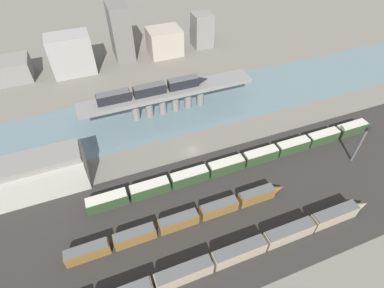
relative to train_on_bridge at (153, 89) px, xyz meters
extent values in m
plane|color=#666056|center=(5.11, -22.46, -10.71)|extent=(400.00, 400.00, 0.00)
cube|color=#282623|center=(5.11, -46.46, -10.71)|extent=(280.00, 42.00, 0.01)
cube|color=slate|center=(5.11, 0.00, -10.71)|extent=(320.00, 29.55, 0.01)
cube|color=slate|center=(5.11, 0.00, -2.53)|extent=(62.47, 7.84, 1.46)
cylinder|color=slate|center=(-7.21, 0.00, -6.98)|extent=(2.83, 2.83, 7.45)
cylinder|color=slate|center=(-2.28, 0.00, -6.98)|extent=(2.83, 2.83, 7.45)
cylinder|color=slate|center=(2.64, 0.00, -6.98)|extent=(2.83, 2.83, 7.45)
cylinder|color=slate|center=(7.57, 0.00, -6.98)|extent=(2.83, 2.83, 7.45)
cylinder|color=slate|center=(12.49, 0.00, -6.98)|extent=(2.83, 2.83, 7.45)
cylinder|color=slate|center=(17.42, 0.00, -6.98)|extent=(2.83, 2.83, 7.45)
cube|color=black|center=(-13.69, 0.00, -0.15)|extent=(11.09, 2.96, 3.29)
cube|color=#4C4C4C|center=(-13.69, 0.00, 1.69)|extent=(10.65, 2.72, 0.40)
cube|color=black|center=(-1.41, 0.00, -0.15)|extent=(11.09, 2.96, 3.29)
cube|color=#4C4C4C|center=(-1.41, 0.00, 1.69)|extent=(10.65, 2.72, 0.40)
cube|color=black|center=(10.87, 0.00, -0.15)|extent=(11.09, 2.96, 3.29)
cube|color=#4C4C4C|center=(10.87, 0.00, 1.69)|extent=(10.65, 2.72, 0.40)
cone|color=black|center=(18.36, 0.00, -0.32)|extent=(3.88, 2.66, 2.66)
cube|color=gray|center=(-10.82, -59.31, -8.87)|extent=(12.92, 3.04, 3.68)
cube|color=#4C4C4C|center=(-10.82, -59.31, -6.83)|extent=(12.41, 2.80, 0.40)
cube|color=gray|center=(2.72, -59.31, -8.87)|extent=(12.92, 3.04, 3.68)
cube|color=#4C4C4C|center=(2.72, -59.31, -6.83)|extent=(12.41, 2.80, 0.40)
cube|color=gray|center=(16.25, -59.31, -8.87)|extent=(12.92, 3.04, 3.68)
cube|color=#4C4C4C|center=(16.25, -59.31, -6.83)|extent=(12.41, 2.80, 0.40)
cube|color=gray|center=(29.79, -59.31, -8.87)|extent=(12.92, 3.04, 3.68)
cube|color=#4C4C4C|center=(29.79, -59.31, -6.83)|extent=(12.41, 2.80, 0.40)
cone|color=gray|center=(38.51, -59.31, -9.05)|extent=(4.52, 2.74, 2.74)
cube|color=brown|center=(-29.83, -46.56, -9.07)|extent=(10.15, 2.76, 3.29)
cube|color=#4C4C4C|center=(-29.83, -46.56, -7.22)|extent=(9.75, 2.54, 0.40)
cube|color=brown|center=(-18.70, -46.56, -9.07)|extent=(10.15, 2.76, 3.29)
cube|color=#4C4C4C|center=(-18.70, -46.56, -7.22)|extent=(9.75, 2.54, 0.40)
cube|color=brown|center=(-7.57, -46.56, -9.07)|extent=(10.15, 2.76, 3.29)
cube|color=#4C4C4C|center=(-7.57, -46.56, -7.22)|extent=(9.75, 2.54, 0.40)
cube|color=brown|center=(3.55, -46.56, -9.07)|extent=(10.15, 2.76, 3.29)
cube|color=#4C4C4C|center=(3.55, -46.56, -7.22)|extent=(9.75, 2.54, 0.40)
cube|color=brown|center=(14.68, -46.56, -9.07)|extent=(10.15, 2.76, 3.29)
cube|color=#4C4C4C|center=(14.68, -46.56, -7.22)|extent=(9.75, 2.54, 0.40)
cone|color=brown|center=(21.54, -46.56, -9.23)|extent=(3.55, 2.48, 2.48)
cube|color=#23381E|center=(-23.16, -34.01, -8.96)|extent=(11.00, 3.17, 3.50)
cube|color=#B7B2A3|center=(-23.16, -34.01, -7.01)|extent=(10.56, 2.91, 0.40)
cube|color=#23381E|center=(-11.52, -34.01, -8.96)|extent=(11.00, 3.17, 3.50)
cube|color=#B7B2A3|center=(-11.52, -34.01, -7.01)|extent=(10.56, 2.91, 0.40)
cube|color=#23381E|center=(0.11, -34.01, -8.96)|extent=(11.00, 3.17, 3.50)
cube|color=#B7B2A3|center=(0.11, -34.01, -7.01)|extent=(10.56, 2.91, 0.40)
cube|color=#23381E|center=(11.75, -34.01, -8.96)|extent=(11.00, 3.17, 3.50)
cube|color=#B7B2A3|center=(11.75, -34.01, -7.01)|extent=(10.56, 2.91, 0.40)
cube|color=#23381E|center=(23.39, -34.01, -8.96)|extent=(11.00, 3.17, 3.50)
cube|color=#B7B2A3|center=(23.39, -34.01, -7.01)|extent=(10.56, 2.91, 0.40)
cube|color=#23381E|center=(35.02, -34.01, -8.96)|extent=(11.00, 3.17, 3.50)
cube|color=#B7B2A3|center=(35.02, -34.01, -7.01)|extent=(10.56, 2.91, 0.40)
cube|color=#23381E|center=(46.66, -34.01, -8.96)|extent=(11.00, 3.17, 3.50)
cube|color=#B7B2A3|center=(46.66, -34.01, -7.01)|extent=(10.56, 2.91, 0.40)
cube|color=#23381E|center=(58.30, -34.01, -8.96)|extent=(11.00, 3.17, 3.50)
cube|color=#B7B2A3|center=(58.30, -34.01, -7.01)|extent=(10.56, 2.91, 0.40)
cone|color=#23381E|center=(65.72, -34.01, -9.14)|extent=(3.85, 2.85, 2.85)
cube|color=#9E998E|center=(-39.59, -20.65, -6.21)|extent=(26.02, 11.87, 8.99)
cube|color=slate|center=(-39.59, -20.65, -0.73)|extent=(25.50, 8.31, 1.97)
cylinder|color=#4C4C51|center=(49.93, -44.28, -4.68)|extent=(0.78, 0.78, 12.06)
cube|color=black|center=(49.93, -44.28, 1.95)|extent=(1.00, 0.70, 1.20)
cube|color=slate|center=(-48.24, 45.30, -6.45)|extent=(13.73, 13.31, 8.53)
cube|color=gray|center=(-24.14, 41.34, -2.36)|extent=(17.29, 10.81, 16.70)
cube|color=#605B56|center=(-1.51, 47.90, 1.20)|extent=(8.35, 13.95, 23.82)
cube|color=gray|center=(17.39, 43.73, -4.72)|extent=(15.05, 12.30, 11.99)
cube|color=slate|center=(37.02, 45.31, -2.87)|extent=(9.10, 8.80, 15.69)
camera|label=1|loc=(-19.24, -85.89, 56.69)|focal=28.00mm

